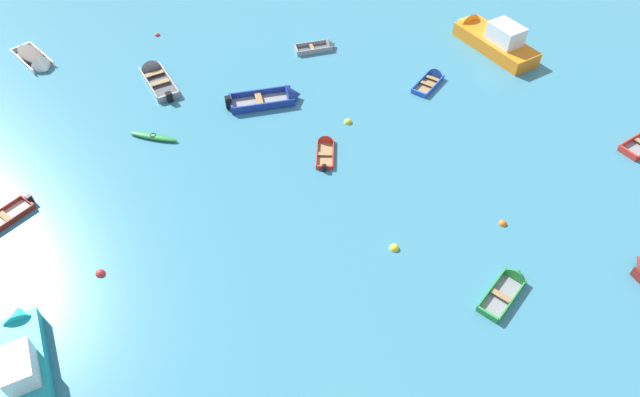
{
  "coord_description": "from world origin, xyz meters",
  "views": [
    {
      "loc": [
        -0.39,
        2.93,
        20.51
      ],
      "look_at": [
        0.0,
        22.03,
        0.15
      ],
      "focal_mm": 30.79,
      "sensor_mm": 36.0,
      "label": 1
    }
  ],
  "objects_px": {
    "motor_launch_turquoise_back_row_right": "(23,357)",
    "mooring_buoy_outer_edge": "(502,224)",
    "rowboat_green_near_left": "(510,282)",
    "mooring_buoy_trailing": "(100,274)",
    "rowboat_red_outer_left": "(325,145)",
    "kayak_green_back_row_center": "(153,137)",
    "mooring_buoy_near_foreground": "(157,35)",
    "rowboat_white_far_back": "(36,60)",
    "motor_launch_orange_foreground_center": "(491,37)",
    "rowboat_blue_near_right": "(434,78)",
    "rowboat_deep_blue_center": "(278,98)",
    "mooring_buoy_midfield": "(348,122)",
    "rowboat_grey_far_right": "(153,73)",
    "rowboat_grey_near_camera": "(324,46)",
    "mooring_buoy_far_field": "(394,248)"
  },
  "relations": [
    {
      "from": "motor_launch_turquoise_back_row_right",
      "to": "mooring_buoy_outer_edge",
      "type": "height_order",
      "value": "motor_launch_turquoise_back_row_right"
    },
    {
      "from": "rowboat_green_near_left",
      "to": "mooring_buoy_trailing",
      "type": "relative_size",
      "value": 6.88
    },
    {
      "from": "rowboat_red_outer_left",
      "to": "mooring_buoy_trailing",
      "type": "relative_size",
      "value": 6.67
    },
    {
      "from": "kayak_green_back_row_center",
      "to": "mooring_buoy_near_foreground",
      "type": "xyz_separation_m",
      "value": [
        -1.85,
        11.26,
        -0.13
      ]
    },
    {
      "from": "rowboat_white_far_back",
      "to": "motor_launch_orange_foreground_center",
      "type": "height_order",
      "value": "motor_launch_orange_foreground_center"
    },
    {
      "from": "rowboat_blue_near_right",
      "to": "mooring_buoy_trailing",
      "type": "xyz_separation_m",
      "value": [
        -17.62,
        -14.87,
        -0.14
      ]
    },
    {
      "from": "motor_launch_turquoise_back_row_right",
      "to": "mooring_buoy_trailing",
      "type": "bearing_deg",
      "value": 68.08
    },
    {
      "from": "motor_launch_turquoise_back_row_right",
      "to": "motor_launch_orange_foreground_center",
      "type": "bearing_deg",
      "value": 44.09
    },
    {
      "from": "rowboat_deep_blue_center",
      "to": "mooring_buoy_midfield",
      "type": "relative_size",
      "value": 10.31
    },
    {
      "from": "rowboat_grey_far_right",
      "to": "rowboat_blue_near_right",
      "type": "xyz_separation_m",
      "value": [
        18.09,
        -0.79,
        -0.06
      ]
    },
    {
      "from": "kayak_green_back_row_center",
      "to": "rowboat_grey_near_camera",
      "type": "distance_m",
      "value": 13.63
    },
    {
      "from": "motor_launch_turquoise_back_row_right",
      "to": "mooring_buoy_near_foreground",
      "type": "distance_m",
      "value": 25.02
    },
    {
      "from": "rowboat_red_outer_left",
      "to": "rowboat_grey_far_right",
      "type": "bearing_deg",
      "value": 146.84
    },
    {
      "from": "rowboat_grey_near_camera",
      "to": "mooring_buoy_midfield",
      "type": "xyz_separation_m",
      "value": [
        1.23,
        -8.12,
        -0.16
      ]
    },
    {
      "from": "rowboat_deep_blue_center",
      "to": "rowboat_white_far_back",
      "type": "bearing_deg",
      "value": 164.93
    },
    {
      "from": "mooring_buoy_trailing",
      "to": "mooring_buoy_near_foreground",
      "type": "xyz_separation_m",
      "value": [
        -1.17,
        20.66,
        0.0
      ]
    },
    {
      "from": "rowboat_grey_far_right",
      "to": "mooring_buoy_far_field",
      "type": "height_order",
      "value": "rowboat_grey_far_right"
    },
    {
      "from": "rowboat_green_near_left",
      "to": "rowboat_grey_near_camera",
      "type": "height_order",
      "value": "rowboat_grey_near_camera"
    },
    {
      "from": "rowboat_blue_near_right",
      "to": "kayak_green_back_row_center",
      "type": "xyz_separation_m",
      "value": [
        -16.94,
        -5.47,
        -0.0
      ]
    },
    {
      "from": "rowboat_red_outer_left",
      "to": "kayak_green_back_row_center",
      "type": "xyz_separation_m",
      "value": [
        -9.8,
        0.9,
        0.02
      ]
    },
    {
      "from": "rowboat_grey_near_camera",
      "to": "mooring_buoy_midfield",
      "type": "height_order",
      "value": "rowboat_grey_near_camera"
    },
    {
      "from": "rowboat_grey_far_right",
      "to": "rowboat_white_far_back",
      "type": "relative_size",
      "value": 1.18
    },
    {
      "from": "motor_launch_turquoise_back_row_right",
      "to": "mooring_buoy_trailing",
      "type": "distance_m",
      "value": 4.72
    },
    {
      "from": "mooring_buoy_far_field",
      "to": "mooring_buoy_near_foreground",
      "type": "xyz_separation_m",
      "value": [
        -14.7,
        19.49,
        0.0
      ]
    },
    {
      "from": "rowboat_grey_far_right",
      "to": "rowboat_grey_near_camera",
      "type": "bearing_deg",
      "value": 15.42
    },
    {
      "from": "rowboat_blue_near_right",
      "to": "kayak_green_back_row_center",
      "type": "distance_m",
      "value": 17.8
    },
    {
      "from": "mooring_buoy_trailing",
      "to": "rowboat_grey_near_camera",
      "type": "bearing_deg",
      "value": 60.42
    },
    {
      "from": "rowboat_white_far_back",
      "to": "mooring_buoy_trailing",
      "type": "relative_size",
      "value": 8.84
    },
    {
      "from": "rowboat_deep_blue_center",
      "to": "mooring_buoy_midfield",
      "type": "bearing_deg",
      "value": -27.82
    },
    {
      "from": "mooring_buoy_midfield",
      "to": "mooring_buoy_near_foreground",
      "type": "relative_size",
      "value": 1.27
    },
    {
      "from": "rowboat_blue_near_right",
      "to": "motor_launch_orange_foreground_center",
      "type": "xyz_separation_m",
      "value": [
        4.47,
        3.87,
        0.56
      ]
    },
    {
      "from": "rowboat_grey_near_camera",
      "to": "mooring_buoy_outer_edge",
      "type": "relative_size",
      "value": 7.6
    },
    {
      "from": "rowboat_grey_far_right",
      "to": "rowboat_red_outer_left",
      "type": "xyz_separation_m",
      "value": [
        10.95,
        -7.15,
        -0.08
      ]
    },
    {
      "from": "mooring_buoy_far_field",
      "to": "rowboat_blue_near_right",
      "type": "bearing_deg",
      "value": 73.37
    },
    {
      "from": "rowboat_grey_near_camera",
      "to": "rowboat_white_far_back",
      "type": "bearing_deg",
      "value": -175.32
    },
    {
      "from": "rowboat_green_near_left",
      "to": "rowboat_blue_near_right",
      "type": "bearing_deg",
      "value": 93.08
    },
    {
      "from": "rowboat_blue_near_right",
      "to": "rowboat_white_far_back",
      "type": "relative_size",
      "value": 0.78
    },
    {
      "from": "rowboat_green_near_left",
      "to": "rowboat_blue_near_right",
      "type": "height_order",
      "value": "rowboat_green_near_left"
    },
    {
      "from": "rowboat_blue_near_right",
      "to": "rowboat_white_far_back",
      "type": "bearing_deg",
      "value": 175.0
    },
    {
      "from": "motor_launch_turquoise_back_row_right",
      "to": "motor_launch_orange_foreground_center",
      "type": "relative_size",
      "value": 0.8
    },
    {
      "from": "rowboat_deep_blue_center",
      "to": "kayak_green_back_row_center",
      "type": "bearing_deg",
      "value": -154.24
    },
    {
      "from": "mooring_buoy_midfield",
      "to": "mooring_buoy_outer_edge",
      "type": "height_order",
      "value": "mooring_buoy_midfield"
    },
    {
      "from": "rowboat_red_outer_left",
      "to": "rowboat_deep_blue_center",
      "type": "relative_size",
      "value": 0.61
    },
    {
      "from": "rowboat_deep_blue_center",
      "to": "mooring_buoy_trailing",
      "type": "xyz_separation_m",
      "value": [
        -7.71,
        -12.79,
        -0.24
      ]
    },
    {
      "from": "rowboat_white_far_back",
      "to": "rowboat_grey_far_right",
      "type": "bearing_deg",
      "value": -10.59
    },
    {
      "from": "mooring_buoy_far_field",
      "to": "mooring_buoy_near_foreground",
      "type": "height_order",
      "value": "mooring_buoy_far_field"
    },
    {
      "from": "rowboat_grey_far_right",
      "to": "rowboat_red_outer_left",
      "type": "distance_m",
      "value": 13.08
    },
    {
      "from": "mooring_buoy_far_field",
      "to": "rowboat_deep_blue_center",
      "type": "bearing_deg",
      "value": 116.58
    },
    {
      "from": "mooring_buoy_far_field",
      "to": "mooring_buoy_outer_edge",
      "type": "bearing_deg",
      "value": 14.38
    },
    {
      "from": "rowboat_red_outer_left",
      "to": "mooring_buoy_far_field",
      "type": "relative_size",
      "value": 6.22
    }
  ]
}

